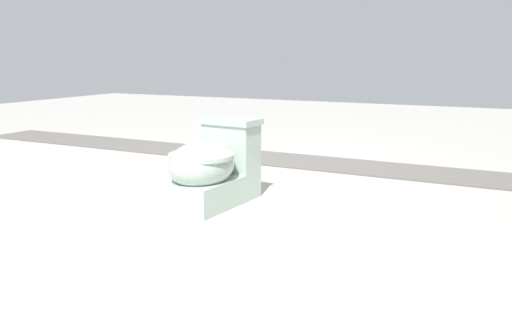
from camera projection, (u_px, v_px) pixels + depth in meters
The scene contains 3 objects.
ground_plane at pixel (212, 197), 3.22m from camera, with size 14.00×14.00×0.00m, color #A8A59E.
gravel_strip at pixel (343, 165), 4.13m from camera, with size 0.56×8.00×0.01m, color #605B56.
toilet at pixel (211, 168), 3.04m from camera, with size 0.67×0.44×0.52m.
Camera 1 is at (2.67, 1.60, 0.89)m, focal length 35.00 mm.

